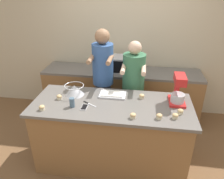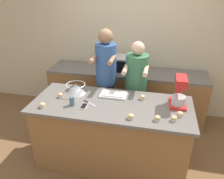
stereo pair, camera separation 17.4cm
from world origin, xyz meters
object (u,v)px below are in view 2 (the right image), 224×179
stand_mixer (179,93)px  cupcake_6 (180,114)px  person_right (136,90)px  mixing_bowl (76,88)px  cell_phone (84,106)px  cupcake_4 (174,118)px  person_left (106,82)px  cupcake_1 (131,116)px  drinking_glass (72,101)px  cupcake_5 (157,118)px  baking_tray (114,94)px  microwave_oven (125,64)px  cupcake_2 (61,95)px  knife (89,103)px  cupcake_3 (42,105)px  cupcake_0 (142,97)px

stand_mixer → cupcake_6: stand_mixer is taller
stand_mixer → person_right: bearing=139.2°
mixing_bowl → stand_mixer: bearing=-0.8°
stand_mixer → cupcake_6: (0.01, -0.27, -0.14)m
mixing_bowl → cupcake_6: 1.41m
cell_phone → cupcake_4: bearing=-4.0°
person_left → cupcake_1: 1.08m
drinking_glass → cupcake_5: size_ratio=1.71×
person_right → stand_mixer: bearing=-40.8°
baking_tray → microwave_oven: bearing=90.4°
cell_phone → cupcake_2: (-0.38, 0.16, 0.03)m
drinking_glass → cupcake_6: drinking_glass is taller
cupcake_6 → drinking_glass: bearing=-178.8°
mixing_bowl → cupcake_5: 1.20m
person_right → cupcake_2: person_right is taller
stand_mixer → knife: stand_mixer is taller
stand_mixer → microwave_oven: 1.37m
cupcake_2 → cupcake_6: (1.54, -0.13, 0.00)m
microwave_oven → cupcake_5: (0.61, -1.48, -0.07)m
person_left → cupcake_3: bearing=-122.1°
person_left → knife: (-0.05, -0.71, 0.02)m
knife → person_right: bearing=53.5°
cupcake_1 → cupcake_2: (-0.99, 0.30, 0.00)m
stand_mixer → knife: (-1.11, -0.20, -0.17)m
cupcake_3 → knife: bearing=22.9°
cupcake_2 → cupcake_5: size_ratio=1.00×
cupcake_6 → cell_phone: bearing=-178.6°
person_right → knife: bearing=-126.5°
cupcake_4 → cupcake_6: bearing=56.6°
person_left → drinking_glass: 0.84m
cupcake_1 → microwave_oven: bearing=101.8°
drinking_glass → knife: 0.22m
person_left → cupcake_6: size_ratio=25.13×
stand_mixer → cell_phone: (-1.14, -0.30, -0.16)m
cell_phone → cupcake_5: size_ratio=2.06×
stand_mixer → cupcake_1: stand_mixer is taller
cupcake_3 → cupcake_4: bearing=1.8°
cupcake_1 → cupcake_4: (0.48, 0.06, 0.00)m
cell_phone → cupcake_1: cupcake_1 is taller
drinking_glass → baking_tray: bearing=38.3°
person_right → cupcake_1: person_right is taller
mixing_bowl → baking_tray: bearing=5.1°
baking_tray → drinking_glass: drinking_glass is taller
stand_mixer → mixing_bowl: stand_mixer is taller
stand_mixer → cupcake_6: size_ratio=5.46×
drinking_glass → microwave_oven: bearing=71.8°
cupcake_0 → cupcake_6: bearing=-34.4°
stand_mixer → drinking_glass: stand_mixer is taller
stand_mixer → cupcake_5: bearing=-120.5°
person_right → drinking_glass: size_ratio=13.42×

